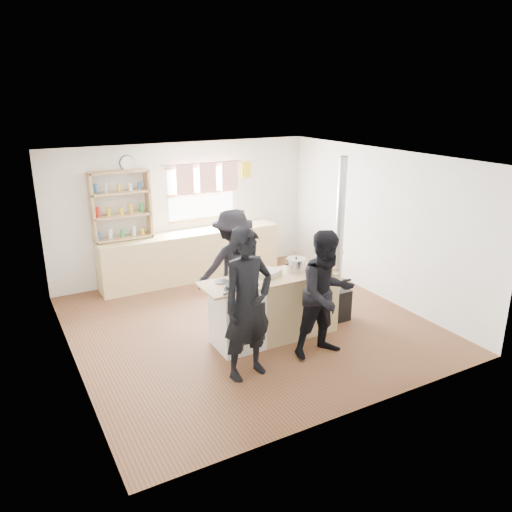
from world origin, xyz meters
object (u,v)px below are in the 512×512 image
Objects in this scene: cooking_island at (275,307)px; skillet_greens at (238,286)px; thermos at (243,218)px; roast_tray at (267,273)px; person_near_right at (326,294)px; person_far at (233,265)px; bread_board at (325,266)px; person_near_left at (248,304)px; stockpot_stove at (235,272)px; flue_heater at (337,279)px; stockpot_counter at (296,265)px.

skillet_greens reaches higher than cooking_island.
roast_tray is at bearing -110.57° from thermos.
person_near_right is (-0.59, -3.51, -0.18)m from thermos.
cooking_island is 4.85× the size of roast_tray.
cooking_island is at bearing 12.04° from skillet_greens.
thermos is at bearing 81.50° from person_near_right.
person_far is (-0.55, 1.61, -0.00)m from person_near_right.
bread_board is (-0.15, -2.87, -0.06)m from thermos.
person_near_left is at bearing 73.87° from person_far.
person_far is (-1.14, -1.90, -0.18)m from thermos.
person_far is at bearing 66.35° from stockpot_stove.
thermos is 0.11× the size of flue_heater.
person_near_left reaches higher than stockpot_stove.
thermos is at bearing 78.39° from stockpot_counter.
stockpot_counter is at bearing 23.22° from person_near_left.
stockpot_counter is at bearing 128.79° from person_far.
cooking_island is 1.04× the size of person_near_left.
person_near_right reaches higher than roast_tray.
person_near_left is at bearing -159.13° from bread_board.
stockpot_stove is 0.89m from stockpot_counter.
stockpot_stove is (-0.42, 0.16, 0.03)m from roast_tray.
roast_tray is 1.42× the size of stockpot_counter.
flue_heater is at bearing -5.70° from stockpot_stove.
bread_board is at bearing -92.91° from thermos.
flue_heater is (1.14, 0.06, 0.19)m from cooking_island.
bread_board is 0.11× the size of flue_heater.
stockpot_stove is 1.32m from bread_board.
person_near_right is (-0.03, -0.77, -0.17)m from stockpot_counter.
person_near_right reaches higher than skillet_greens.
skillet_greens is 0.39m from stockpot_stove.
skillet_greens is 1.44m from bread_board.
thermos is 0.64× the size of skillet_greens.
person_near_left is (-0.15, -0.56, -0.01)m from skillet_greens.
flue_heater reaches higher than stockpot_stove.
stockpot_counter reaches higher than roast_tray.
roast_tray is at bearing 19.63° from skillet_greens.
bread_board is (0.42, -0.13, -0.04)m from stockpot_counter.
thermos is 0.97× the size of bread_board.
flue_heater reaches higher than roast_tray.
bread_board is at bearing 139.99° from person_far.
person_far is (-1.35, 0.82, 0.21)m from flue_heater.
person_far is at bearing 124.55° from stockpot_counter.
person_far is at bearing -121.11° from thermos.
stockpot_counter is 1.38m from person_near_left.
stockpot_counter is at bearing -101.61° from thermos.
cooking_island is at bearing 32.46° from person_near_left.
person_near_right reaches higher than stockpot_stove.
flue_heater reaches higher than person_near_left.
thermos reaches higher than roast_tray.
cooking_island is 9.53× the size of stockpot_stove.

